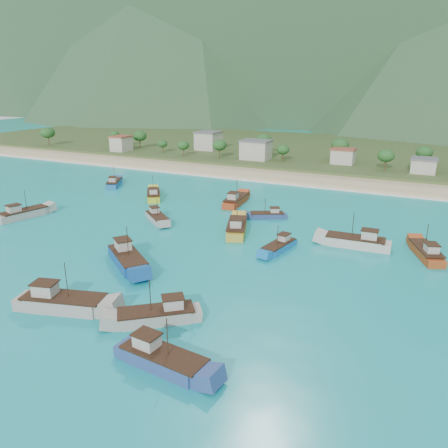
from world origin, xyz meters
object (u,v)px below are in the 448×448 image
at_px(boat_12, 154,195).
at_px(boat_24, 157,218).
at_px(boat_10, 426,253).
at_px(boat_20, 237,228).
at_px(boat_9, 127,260).
at_px(boat_26, 162,360).
at_px(boat_5, 279,247).
at_px(boat_25, 63,303).
at_px(boat_13, 236,201).
at_px(boat_3, 268,216).
at_px(boat_6, 24,214).
at_px(boat_14, 158,316).
at_px(boat_19, 114,183).
at_px(boat_0, 356,242).

xyz_separation_m(boat_12, boat_24, (12.16, -16.27, -0.14)).
bearing_deg(boat_10, boat_20, 162.91).
height_order(boat_9, boat_26, boat_9).
bearing_deg(boat_10, boat_5, 177.72).
bearing_deg(boat_10, boat_24, 162.24).
distance_m(boat_5, boat_25, 38.69).
bearing_deg(boat_13, boat_20, -70.88).
bearing_deg(boat_13, boat_3, -39.39).
distance_m(boat_6, boat_20, 49.24).
distance_m(boat_14, boat_19, 81.22).
distance_m(boat_0, boat_14, 42.63).
height_order(boat_6, boat_24, boat_6).
relative_size(boat_9, boat_12, 1.16).
distance_m(boat_14, boat_24, 43.27).
height_order(boat_0, boat_14, boat_0).
relative_size(boat_20, boat_26, 1.10).
distance_m(boat_5, boat_19, 67.70).
height_order(boat_24, boat_26, boat_26).
bearing_deg(boat_20, boat_10, -16.10).
bearing_deg(boat_5, boat_6, 16.36).
relative_size(boat_0, boat_14, 1.15).
relative_size(boat_0, boat_12, 1.13).
bearing_deg(boat_3, boat_12, 57.81).
distance_m(boat_14, boat_25, 13.67).
bearing_deg(boat_3, boat_20, 143.39).
bearing_deg(boat_9, boat_24, -120.39).
height_order(boat_6, boat_19, boat_6).
xyz_separation_m(boat_6, boat_19, (-2.53, 34.57, -0.11)).
height_order(boat_6, boat_20, boat_20).
bearing_deg(boat_19, boat_10, -41.79).
bearing_deg(boat_0, boat_20, 92.62).
xyz_separation_m(boat_0, boat_6, (-71.30, -14.07, -0.06)).
relative_size(boat_6, boat_26, 1.04).
bearing_deg(boat_24, boat_14, 73.51).
xyz_separation_m(boat_0, boat_20, (-23.52, -2.18, 0.01)).
bearing_deg(boat_25, boat_6, -140.38).
relative_size(boat_0, boat_5, 1.27).
bearing_deg(boat_13, boat_24, -121.71).
distance_m(boat_6, boat_26, 67.09).
bearing_deg(boat_6, boat_5, 18.62).
bearing_deg(boat_14, boat_3, -35.08).
distance_m(boat_0, boat_26, 47.83).
xyz_separation_m(boat_9, boat_26, (20.69, -20.61, -0.17)).
height_order(boat_5, boat_26, boat_26).
relative_size(boat_14, boat_19, 1.00).
bearing_deg(boat_26, boat_12, -138.88).
height_order(boat_6, boat_13, boat_13).
bearing_deg(boat_19, boat_0, -44.11).
distance_m(boat_12, boat_26, 73.08).
bearing_deg(boat_0, boat_19, 71.80).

